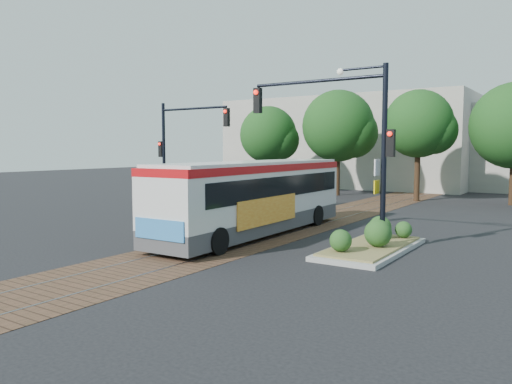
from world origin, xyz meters
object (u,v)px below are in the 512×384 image
traffic_island (373,241)px  officer (188,192)px  parked_car (242,191)px  signal_pole_left (178,141)px  city_bus (255,194)px  signal_pole_main (349,127)px

traffic_island → officer: bearing=155.1°
traffic_island → parked_car: (-12.91, 10.65, 0.34)m
signal_pole_left → parked_car: bearing=87.2°
city_bus → officer: bearing=144.7°
signal_pole_main → signal_pole_left: 13.14m
signal_pole_main → parked_car: size_ratio=1.30×
signal_pole_main → officer: signal_pole_main is taller
traffic_island → signal_pole_main: size_ratio=0.87×
officer → parked_car: 4.32m
officer → parked_car: officer is taller
signal_pole_left → parked_car: (0.28, 5.76, -3.19)m
signal_pole_main → signal_pole_left: (-12.23, 4.80, -0.29)m
traffic_island → officer: officer is taller
signal_pole_main → officer: (-12.96, 6.37, -3.34)m
traffic_island → signal_pole_main: signal_pole_main is taller
city_bus → traffic_island: 5.27m
city_bus → signal_pole_main: (4.12, -0.39, 2.52)m
traffic_island → signal_pole_main: 3.95m
parked_car → officer: bearing=-171.4°
traffic_island → signal_pole_left: bearing=159.6°
city_bus → traffic_island: (5.08, -0.48, -1.30)m
parked_car → city_bus: bearing=-120.3°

